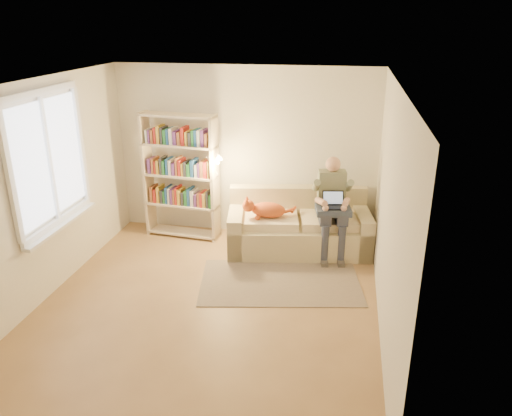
% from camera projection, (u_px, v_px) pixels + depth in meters
% --- Properties ---
extents(floor, '(4.50, 4.50, 0.00)m').
position_uv_depth(floor, '(209.00, 304.00, 6.01)').
color(floor, olive).
rests_on(floor, ground).
extents(ceiling, '(4.00, 4.50, 0.02)m').
position_uv_depth(ceiling, '(200.00, 84.00, 5.08)').
color(ceiling, white).
rests_on(ceiling, wall_back).
extents(wall_left, '(0.02, 4.50, 2.60)m').
position_uv_depth(wall_left, '(41.00, 192.00, 5.89)').
color(wall_left, silver).
rests_on(wall_left, floor).
extents(wall_right, '(0.02, 4.50, 2.60)m').
position_uv_depth(wall_right, '(389.00, 215.00, 5.21)').
color(wall_right, silver).
rests_on(wall_right, floor).
extents(wall_back, '(4.00, 0.02, 2.60)m').
position_uv_depth(wall_back, '(245.00, 152.00, 7.61)').
color(wall_back, silver).
rests_on(wall_back, floor).
extents(wall_front, '(4.00, 0.02, 2.60)m').
position_uv_depth(wall_front, '(116.00, 314.00, 3.48)').
color(wall_front, silver).
rests_on(wall_front, floor).
extents(window, '(0.12, 1.52, 1.69)m').
position_uv_depth(window, '(54.00, 181.00, 6.03)').
color(window, white).
rests_on(window, wall_left).
extents(sofa, '(2.16, 1.24, 0.87)m').
position_uv_depth(sofa, '(299.00, 229.00, 7.35)').
color(sofa, '#C9BA8E').
rests_on(sofa, floor).
extents(person, '(0.47, 0.66, 1.42)m').
position_uv_depth(person, '(332.00, 201.00, 7.02)').
color(person, gray).
rests_on(person, sofa).
extents(cat, '(0.73, 0.34, 0.27)m').
position_uv_depth(cat, '(265.00, 209.00, 7.11)').
color(cat, orange).
rests_on(cat, sofa).
extents(blanket, '(0.53, 0.46, 0.09)m').
position_uv_depth(blanket, '(332.00, 210.00, 6.93)').
color(blanket, '#2B354B').
rests_on(blanket, person).
extents(laptop, '(0.33, 0.31, 0.24)m').
position_uv_depth(laptop, '(332.00, 203.00, 6.90)').
color(laptop, black).
rests_on(laptop, blanket).
extents(bookshelf, '(1.28, 0.47, 1.93)m').
position_uv_depth(bookshelf, '(181.00, 170.00, 7.53)').
color(bookshelf, beige).
rests_on(bookshelf, floor).
extents(rug, '(2.24, 1.55, 0.01)m').
position_uv_depth(rug, '(280.00, 282.00, 6.50)').
color(rug, '#816F5E').
rests_on(rug, floor).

